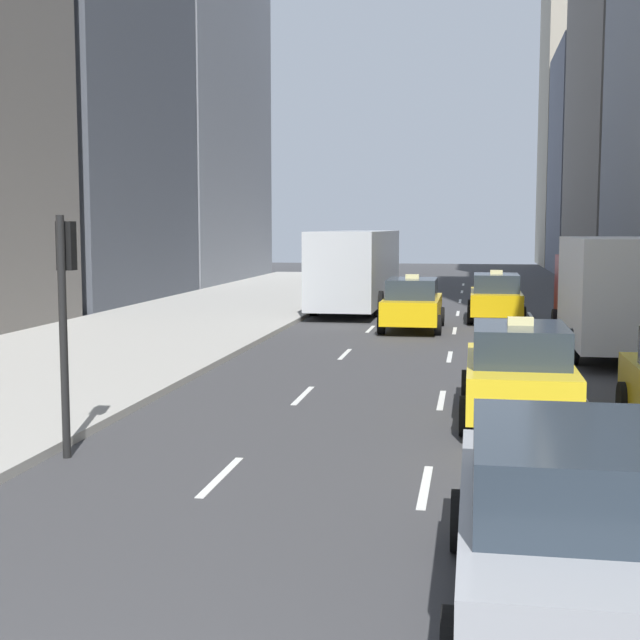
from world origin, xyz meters
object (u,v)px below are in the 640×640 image
Objects in this scene: taxi_second at (412,304)px; taxi_fourth at (496,297)px; box_truck at (609,291)px; city_bus at (357,266)px; taxi_third at (519,372)px; sedan_black_near at (565,522)px; traffic_light_pole at (65,296)px.

taxi_second is 4.42m from taxi_fourth.
box_truck is at bearing -39.31° from taxi_second.
taxi_second is 7.28m from box_truck.
box_truck is at bearing -54.91° from city_bus.
city_bus is (-5.61, 3.97, 0.91)m from taxi_fourth.
box_truck is (2.80, 9.07, 0.83)m from taxi_third.
sedan_black_near is 8.27m from traffic_light_pole.
traffic_light_pole is (-3.95, -17.30, 1.53)m from taxi_second.
taxi_third is at bearing -75.06° from city_bus.
traffic_light_pole reaches higher than city_bus.
traffic_light_pole is (-6.75, -20.71, 1.53)m from taxi_fourth.
city_bus is 1.38× the size of box_truck.
traffic_light_pole is at bearing -151.63° from taxi_third.
taxi_third is 1.00× the size of taxi_fourth.
taxi_second is at bearing 101.59° from taxi_third.
taxi_third is 9.53m from box_truck.
city_bus is at bearing 125.09° from box_truck.
taxi_third is at bearing -107.16° from box_truck.
taxi_third reaches higher than sedan_black_near.
city_bus is (-5.61, 21.04, 0.91)m from taxi_third.
taxi_fourth is at bearing 90.00° from taxi_third.
sedan_black_near is at bearing -90.00° from taxi_third.
traffic_light_pole reaches higher than box_truck.
taxi_second is 1.22× the size of traffic_light_pole.
taxi_fourth is 21.84m from traffic_light_pole.
traffic_light_pole reaches higher than taxi_third.
city_bus is at bearing 104.94° from taxi_third.
sedan_black_near is at bearing -82.69° from taxi_second.
taxi_fourth is at bearing 50.64° from taxi_second.
taxi_fourth is 8.52m from box_truck.
sedan_black_near is 29.77m from city_bus.
city_bus is at bearing 100.87° from sedan_black_near.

